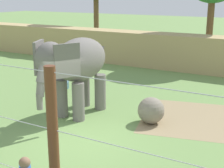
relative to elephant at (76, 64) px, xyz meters
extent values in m
plane|color=#6B8E4C|center=(1.33, -1.74, -2.04)|extent=(120.00, 120.00, 0.00)
cube|color=#937F5B|center=(4.32, 1.90, -2.04)|extent=(5.03, 4.84, 0.01)
cube|color=tan|center=(1.33, 9.96, -0.95)|extent=(36.00, 1.80, 2.18)
cylinder|color=slate|center=(0.39, -0.44, -1.31)|extent=(0.46, 0.46, 1.47)
cylinder|color=slate|center=(-0.41, -0.42, -1.31)|extent=(0.46, 0.46, 1.47)
cylinder|color=slate|center=(0.43, 1.06, -1.31)|extent=(0.46, 0.46, 1.47)
cylinder|color=slate|center=(-0.38, 1.08, -1.31)|extent=(0.46, 0.46, 1.47)
ellipsoid|color=slate|center=(0.01, 0.32, 0.14)|extent=(1.54, 2.76, 1.68)
ellipsoid|color=slate|center=(-0.04, -1.39, 0.43)|extent=(1.18, 1.07, 1.21)
cube|color=slate|center=(0.60, -1.30, 0.43)|extent=(0.52, 0.89, 1.15)
cube|color=slate|center=(-0.66, -1.27, 0.43)|extent=(0.47, 0.91, 1.15)
cylinder|color=slate|center=(-0.05, -1.84, 0.00)|extent=(0.35, 0.52, 0.66)
cylinder|color=slate|center=(-0.05, -1.97, -0.46)|extent=(0.28, 0.38, 0.62)
cylinder|color=slate|center=(-0.05, -2.05, -0.89)|extent=(0.22, 0.22, 0.58)
cylinder|color=slate|center=(0.05, 1.84, 0.04)|extent=(0.11, 0.32, 0.84)
sphere|color=gray|center=(2.89, 0.64, -1.55)|extent=(0.99, 0.99, 0.99)
cylinder|color=brown|center=(2.97, -4.99, -0.42)|extent=(0.24, 0.24, 3.25)
cylinder|color=#B7B7BC|center=(1.33, -4.99, -1.46)|extent=(12.17, 0.02, 0.02)
sphere|color=#846047|center=(3.07, -5.96, -0.48)|extent=(0.22, 0.22, 0.22)
cylinder|color=slate|center=(-3.04, 2.63, -1.87)|extent=(1.10, 1.10, 0.35)
cylinder|color=#38607A|center=(-3.04, 2.63, -1.72)|extent=(1.01, 1.01, 0.02)
cylinder|color=brown|center=(2.00, 12.42, 0.17)|extent=(0.44, 0.44, 4.42)
cylinder|color=brown|center=(-8.35, 14.70, 0.22)|extent=(0.44, 0.44, 4.53)
camera|label=1|loc=(7.31, -10.06, 2.63)|focal=53.14mm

